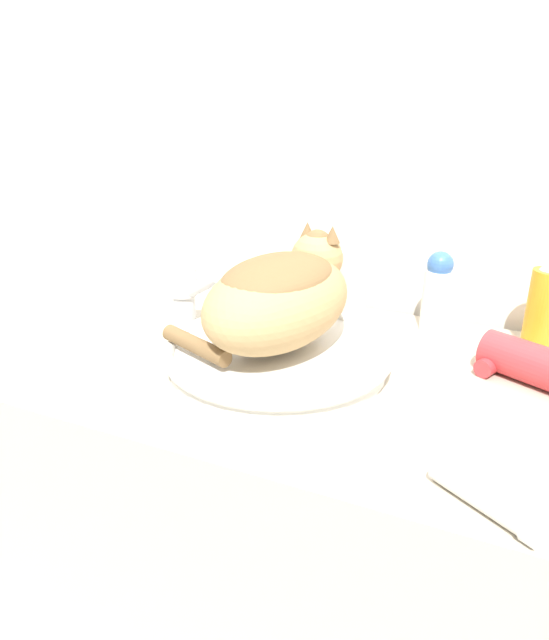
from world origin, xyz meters
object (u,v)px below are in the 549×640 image
(lotion_bottle_white, at_px, (437,292))
(cat, at_px, (281,294))
(cream_tube, at_px, (488,499))
(soap_pump_bottle, at_px, (352,283))
(spray_bottle_trigger, at_px, (542,307))
(faucet, at_px, (187,295))
(hair_dryer, at_px, (525,362))

(lotion_bottle_white, bearing_deg, cat, -130.03)
(lotion_bottle_white, relative_size, cream_tube, 1.16)
(soap_pump_bottle, height_order, cream_tube, soap_pump_bottle)
(cat, height_order, spray_bottle_trigger, cat)
(faucet, height_order, soap_pump_bottle, soap_pump_bottle)
(spray_bottle_trigger, xyz_separation_m, cream_tube, (-0.04, -0.51, -0.06))
(faucet, xyz_separation_m, spray_bottle_trigger, (0.63, 0.21, 0.00))
(hair_dryer, bearing_deg, cream_tube, -69.92)
(spray_bottle_trigger, distance_m, soap_pump_bottle, 0.36)
(soap_pump_bottle, bearing_deg, lotion_bottle_white, -0.00)
(cat, xyz_separation_m, faucet, (-0.22, 0.05, -0.05))
(cat, distance_m, spray_bottle_trigger, 0.49)
(cream_tube, xyz_separation_m, hair_dryer, (0.03, 0.36, 0.02))
(lotion_bottle_white, distance_m, soap_pump_bottle, 0.17)
(cat, xyz_separation_m, lotion_bottle_white, (0.22, 0.26, -0.05))
(cat, bearing_deg, hair_dryer, -61.62)
(soap_pump_bottle, xyz_separation_m, hair_dryer, (0.35, -0.15, -0.04))
(lotion_bottle_white, bearing_deg, soap_pump_bottle, 180.00)
(faucet, bearing_deg, lotion_bottle_white, 40.91)
(faucet, height_order, cream_tube, faucet)
(cream_tube, bearing_deg, cat, 146.16)
(faucet, distance_m, soap_pump_bottle, 0.34)
(cat, distance_m, soap_pump_bottle, 0.27)
(lotion_bottle_white, bearing_deg, faucet, -154.54)
(soap_pump_bottle, relative_size, cream_tube, 1.30)
(faucet, relative_size, lotion_bottle_white, 0.88)
(cat, relative_size, spray_bottle_trigger, 2.03)
(cat, distance_m, cream_tube, 0.46)
(cream_tube, bearing_deg, faucet, 153.14)
(cream_tube, bearing_deg, hair_dryer, 85.96)
(soap_pump_bottle, bearing_deg, cream_tube, -57.88)
(spray_bottle_trigger, relative_size, soap_pump_bottle, 0.95)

